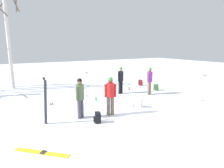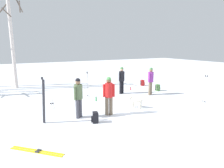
% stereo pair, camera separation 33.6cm
% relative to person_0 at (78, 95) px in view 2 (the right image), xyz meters
% --- Properties ---
extents(ground_plane, '(60.00, 60.00, 0.00)m').
position_rel_person_0_xyz_m(ground_plane, '(2.34, -0.87, -0.98)').
color(ground_plane, white).
extents(person_0, '(0.45, 0.34, 1.72)m').
position_rel_person_0_xyz_m(person_0, '(0.00, 0.00, 0.00)').
color(person_0, '#4C4C56').
rests_on(person_0, ground_plane).
extents(person_1, '(0.49, 0.34, 1.72)m').
position_rel_person_0_xyz_m(person_1, '(1.28, -0.32, 0.00)').
color(person_1, '#72604C').
rests_on(person_1, ground_plane).
extents(person_2, '(0.49, 0.34, 1.72)m').
position_rel_person_0_xyz_m(person_2, '(3.76, 2.73, 0.00)').
color(person_2, black).
rests_on(person_2, ground_plane).
extents(person_3, '(0.47, 0.34, 1.72)m').
position_rel_person_0_xyz_m(person_3, '(5.18, 1.61, 0.00)').
color(person_3, '#72604C').
rests_on(person_3, ground_plane).
extents(dog, '(0.56, 0.75, 0.57)m').
position_rel_person_0_xyz_m(dog, '(2.90, -0.07, -0.59)').
color(dog, beige).
rests_on(dog, ground_plane).
extents(ski_pair_planted_0, '(0.14, 0.24, 1.87)m').
position_rel_person_0_xyz_m(ski_pair_planted_0, '(-1.39, 0.03, -0.05)').
color(ski_pair_planted_0, black).
rests_on(ski_pair_planted_0, ground_plane).
extents(ski_pair_lying_0, '(0.42, 1.76, 0.05)m').
position_rel_person_0_xyz_m(ski_pair_lying_0, '(-0.65, 2.60, -0.97)').
color(ski_pair_lying_0, white).
rests_on(ski_pair_lying_0, ground_plane).
extents(ski_pair_lying_1, '(1.36, 1.31, 0.05)m').
position_rel_person_0_xyz_m(ski_pair_lying_1, '(-1.96, -2.00, -0.97)').
color(ski_pair_lying_1, yellow).
rests_on(ski_pair_lying_1, ground_plane).
extents(ski_poles_0, '(0.07, 0.22, 1.51)m').
position_rel_person_0_xyz_m(ski_poles_0, '(6.68, -1.09, -0.18)').
color(ski_poles_0, '#B2B2BC').
rests_on(ski_poles_0, ground_plane).
extents(ski_poles_1, '(0.07, 0.25, 1.52)m').
position_rel_person_0_xyz_m(ski_poles_1, '(1.56, 3.01, -0.17)').
color(ski_poles_1, '#B2B2BC').
rests_on(ski_poles_1, ground_plane).
extents(backpack_0, '(0.30, 0.27, 0.44)m').
position_rel_person_0_xyz_m(backpack_0, '(6.35, 2.23, -0.77)').
color(backpack_0, '#4C7F3F').
rests_on(backpack_0, ground_plane).
extents(backpack_1, '(0.33, 0.31, 0.44)m').
position_rel_person_0_xyz_m(backpack_1, '(0.38, -0.84, -0.77)').
color(backpack_1, black).
rests_on(backpack_1, ground_plane).
extents(backpack_2, '(0.30, 0.27, 0.44)m').
position_rel_person_0_xyz_m(backpack_2, '(6.48, 4.11, -0.77)').
color(backpack_2, red).
rests_on(backpack_2, ground_plane).
extents(water_bottle_0, '(0.07, 0.07, 0.21)m').
position_rel_person_0_xyz_m(water_bottle_0, '(4.84, 3.29, -0.88)').
color(water_bottle_0, red).
rests_on(water_bottle_0, ground_plane).
extents(water_bottle_1, '(0.07, 0.07, 0.25)m').
position_rel_person_0_xyz_m(water_bottle_1, '(1.63, 1.93, -0.86)').
color(water_bottle_1, green).
rests_on(water_bottle_1, ground_plane).
extents(birch_tree_4, '(1.62, 1.61, 6.51)m').
position_rel_person_0_xyz_m(birch_tree_4, '(-2.11, 7.78, 2.48)').
color(birch_tree_4, silver).
rests_on(birch_tree_4, ground_plane).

